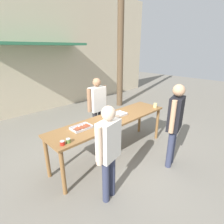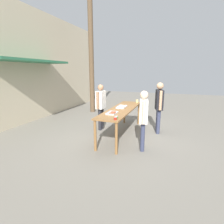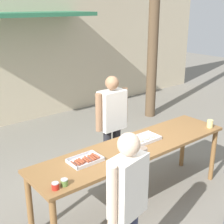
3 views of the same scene
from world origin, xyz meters
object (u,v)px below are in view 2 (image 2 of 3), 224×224
(beer_cup, at_px, (137,101))
(food_tray_sausages, at_px, (112,113))
(person_customer_holding_hotdog, at_px, (143,115))
(condiment_jar_mustard, at_px, (115,118))
(person_server_behind_table, at_px, (101,103))
(food_tray_buns, at_px, (122,107))
(condiment_jar_ketchup, at_px, (117,117))
(utility_pole, at_px, (91,40))
(person_customer_with_cup, at_px, (159,103))

(beer_cup, bearing_deg, food_tray_sausages, 172.10)
(food_tray_sausages, height_order, person_customer_holding_hotdog, person_customer_holding_hotdog)
(condiment_jar_mustard, distance_m, person_server_behind_table, 1.92)
(food_tray_buns, relative_size, condiment_jar_ketchup, 6.25)
(person_customer_holding_hotdog, height_order, utility_pole, utility_pole)
(person_customer_holding_hotdog, distance_m, person_customer_with_cup, 1.51)
(food_tray_sausages, bearing_deg, condiment_jar_mustard, -152.58)
(condiment_jar_mustard, xyz_separation_m, condiment_jar_ketchup, (0.10, 0.00, 0.00))
(food_tray_sausages, relative_size, utility_pole, 0.06)
(person_customer_holding_hotdog, bearing_deg, person_customer_with_cup, 159.18)
(food_tray_buns, bearing_deg, person_customer_with_cup, -70.00)
(food_tray_sausages, height_order, condiment_jar_mustard, condiment_jar_mustard)
(person_customer_with_cup, bearing_deg, food_tray_buns, -84.53)
(person_customer_with_cup, bearing_deg, person_customer_holding_hotdog, -23.96)
(food_tray_buns, relative_size, person_server_behind_table, 0.29)
(food_tray_buns, xyz_separation_m, condiment_jar_ketchup, (-1.37, -0.28, 0.01))
(food_tray_sausages, bearing_deg, food_tray_buns, -0.06)
(condiment_jar_ketchup, distance_m, utility_pole, 5.38)
(condiment_jar_ketchup, height_order, utility_pole, utility_pole)
(condiment_jar_mustard, distance_m, person_customer_holding_hotdog, 0.74)
(food_tray_buns, relative_size, condiment_jar_mustard, 6.25)
(food_tray_buns, bearing_deg, food_tray_sausages, 179.94)
(food_tray_sausages, relative_size, person_customer_holding_hotdog, 0.24)
(person_customer_with_cup, bearing_deg, beer_cup, -142.72)
(food_tray_sausages, xyz_separation_m, condiment_jar_ketchup, (-0.45, -0.29, 0.02))
(condiment_jar_mustard, relative_size, beer_cup, 0.65)
(food_tray_buns, distance_m, person_server_behind_table, 0.81)
(food_tray_buns, distance_m, condiment_jar_ketchup, 1.40)
(condiment_jar_ketchup, relative_size, utility_pole, 0.01)
(person_customer_holding_hotdog, relative_size, person_customer_with_cup, 0.93)
(person_server_behind_table, height_order, person_customer_with_cup, person_customer_with_cup)
(condiment_jar_mustard, relative_size, utility_pole, 0.01)
(utility_pole, bearing_deg, condiment_jar_ketchup, -146.30)
(person_customer_holding_hotdog, relative_size, utility_pole, 0.23)
(food_tray_sausages, xyz_separation_m, utility_pole, (3.48, 2.34, 2.61))
(condiment_jar_mustard, xyz_separation_m, person_customer_with_cup, (1.89, -0.86, 0.10))
(person_customer_with_cup, height_order, utility_pole, utility_pole)
(condiment_jar_ketchup, bearing_deg, person_customer_with_cup, -25.75)
(food_tray_buns, height_order, utility_pole, utility_pole)
(condiment_jar_mustard, relative_size, person_server_behind_table, 0.05)
(food_tray_sausages, distance_m, person_customer_holding_hotdog, 0.91)
(condiment_jar_ketchup, bearing_deg, beer_cup, 0.12)
(condiment_jar_mustard, bearing_deg, food_tray_sausages, 27.42)
(food_tray_sausages, bearing_deg, utility_pole, 33.87)
(food_tray_sausages, xyz_separation_m, beer_cup, (2.02, -0.28, 0.04))
(condiment_jar_ketchup, relative_size, person_customer_holding_hotdog, 0.05)
(condiment_jar_ketchup, distance_m, beer_cup, 2.47)
(condiment_jar_mustard, relative_size, person_customer_with_cup, 0.04)
(condiment_jar_ketchup, distance_m, person_customer_with_cup, 1.99)
(utility_pole, bearing_deg, beer_cup, -119.15)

